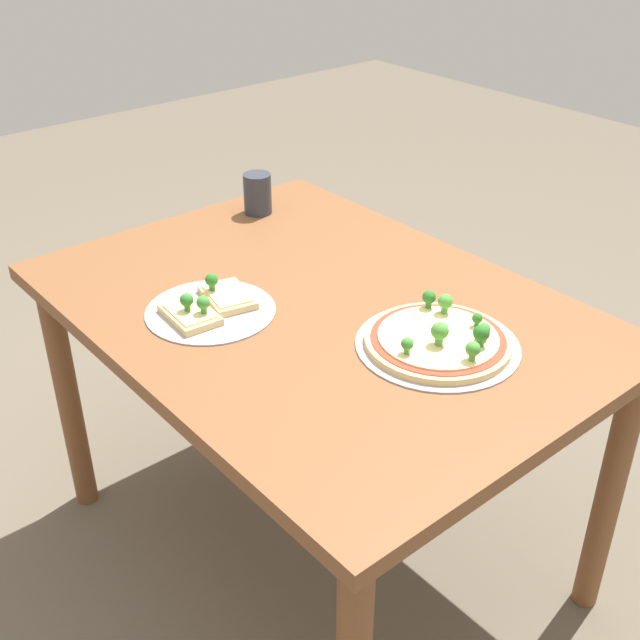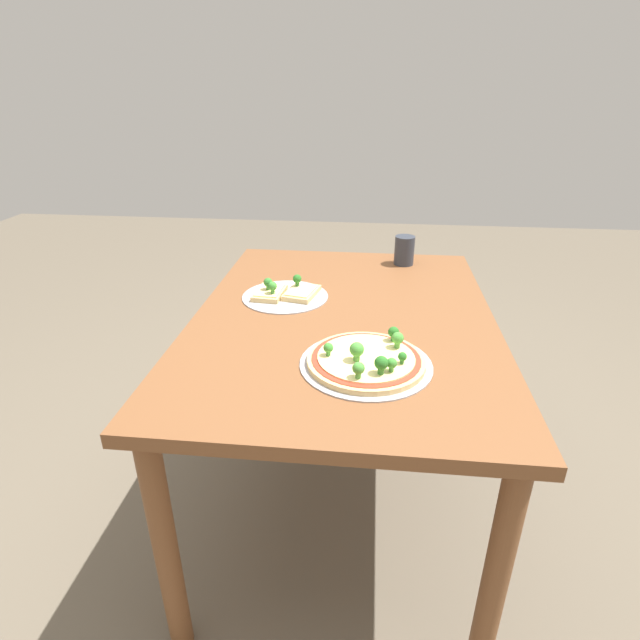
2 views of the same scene
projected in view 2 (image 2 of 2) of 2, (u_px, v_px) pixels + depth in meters
The scene contains 5 objects.
ground_plane at pixel (340, 498), 1.84m from camera, with size 8.00×8.00×0.00m, color brown.
dining_table at pixel (343, 342), 1.56m from camera, with size 1.24×0.90×0.74m.
pizza_tray_whole at pixel (367, 360), 1.24m from camera, with size 0.33×0.33×0.07m.
pizza_tray_slice at pixel (285, 293), 1.64m from camera, with size 0.28×0.28×0.06m.
drinking_cup at pixel (404, 250), 1.92m from camera, with size 0.08×0.08×0.11m, color #2D333D.
Camera 2 is at (1.37, 0.07, 1.38)m, focal length 28.00 mm.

